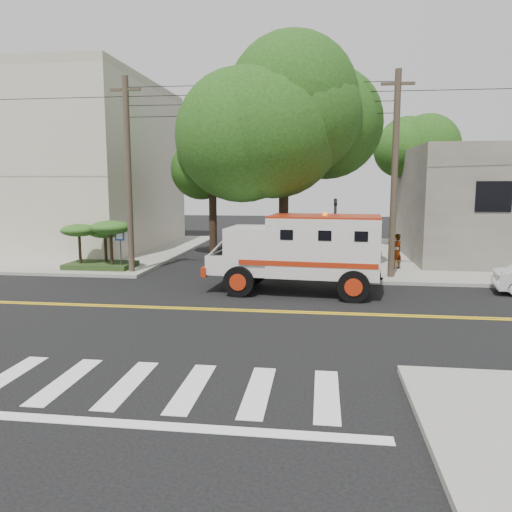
# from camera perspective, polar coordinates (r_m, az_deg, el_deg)

# --- Properties ---
(ground) EXTENTS (100.00, 100.00, 0.00)m
(ground) POSITION_cam_1_polar(r_m,az_deg,el_deg) (17.02, -3.68, -6.15)
(ground) COLOR black
(ground) RESTS_ON ground
(sidewalk_ne) EXTENTS (17.00, 17.00, 0.15)m
(sidewalk_ne) POSITION_cam_1_polar(r_m,az_deg,el_deg) (31.66, 26.39, -0.15)
(sidewalk_ne) COLOR gray
(sidewalk_ne) RESTS_ON ground
(sidewalk_nw) EXTENTS (17.00, 17.00, 0.15)m
(sidewalk_nw) POSITION_cam_1_polar(r_m,az_deg,el_deg) (34.31, -21.72, 0.72)
(sidewalk_nw) COLOR gray
(sidewalk_nw) RESTS_ON ground
(building_left) EXTENTS (16.00, 14.00, 10.00)m
(building_left) POSITION_cam_1_polar(r_m,az_deg,el_deg) (36.37, -23.77, 9.02)
(building_left) COLOR beige
(building_left) RESTS_ON sidewalk_nw
(utility_pole_left) EXTENTS (0.28, 0.28, 9.00)m
(utility_pole_left) POSITION_cam_1_polar(r_m,az_deg,el_deg) (23.86, -14.36, 8.66)
(utility_pole_left) COLOR #382D23
(utility_pole_left) RESTS_ON ground
(utility_pole_right) EXTENTS (0.28, 0.28, 9.00)m
(utility_pole_right) POSITION_cam_1_polar(r_m,az_deg,el_deg) (22.57, 15.53, 8.65)
(utility_pole_right) COLOR #382D23
(utility_pole_right) RESTS_ON ground
(tree_main) EXTENTS (6.08, 5.70, 9.85)m
(tree_main) POSITION_cam_1_polar(r_m,az_deg,el_deg) (22.60, 4.36, 15.79)
(tree_main) COLOR black
(tree_main) RESTS_ON ground
(tree_left) EXTENTS (4.48, 4.20, 7.70)m
(tree_left) POSITION_cam_1_polar(r_m,az_deg,el_deg) (28.60, -4.48, 11.24)
(tree_left) COLOR black
(tree_left) RESTS_ON ground
(tree_right) EXTENTS (4.80, 4.50, 8.20)m
(tree_right) POSITION_cam_1_polar(r_m,az_deg,el_deg) (32.47, 17.83, 11.17)
(tree_right) COLOR black
(tree_right) RESTS_ON ground
(traffic_signal) EXTENTS (0.15, 0.18, 3.60)m
(traffic_signal) POSITION_cam_1_polar(r_m,az_deg,el_deg) (21.86, 9.01, 2.90)
(traffic_signal) COLOR #3F3F42
(traffic_signal) RESTS_ON ground
(accessibility_sign) EXTENTS (0.45, 0.10, 2.02)m
(accessibility_sign) POSITION_cam_1_polar(r_m,az_deg,el_deg) (24.41, -15.25, 1.23)
(accessibility_sign) COLOR #3F3F42
(accessibility_sign) RESTS_ON ground
(palm_planter) EXTENTS (3.52, 2.63, 2.36)m
(palm_planter) POSITION_cam_1_polar(r_m,az_deg,el_deg) (25.29, -17.47, 2.02)
(palm_planter) COLOR #1E3314
(palm_planter) RESTS_ON sidewalk_nw
(armored_truck) EXTENTS (6.86, 3.18, 3.04)m
(armored_truck) POSITION_cam_1_polar(r_m,az_deg,el_deg) (19.38, 5.26, 0.81)
(armored_truck) COLOR silver
(armored_truck) RESTS_ON ground
(pedestrian_a) EXTENTS (0.74, 0.69, 1.70)m
(pedestrian_a) POSITION_cam_1_polar(r_m,az_deg,el_deg) (24.96, 15.75, 0.51)
(pedestrian_a) COLOR gray
(pedestrian_a) RESTS_ON sidewalk_ne
(pedestrian_b) EXTENTS (0.90, 0.73, 1.71)m
(pedestrian_b) POSITION_cam_1_polar(r_m,az_deg,el_deg) (22.01, 13.37, -0.39)
(pedestrian_b) COLOR gray
(pedestrian_b) RESTS_ON sidewalk_ne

